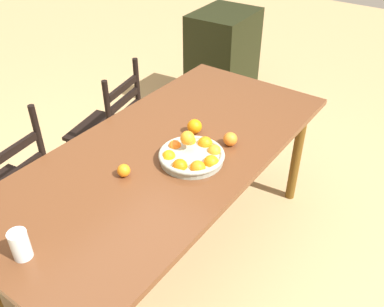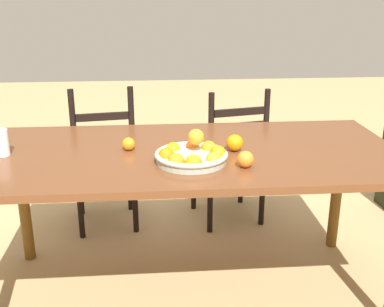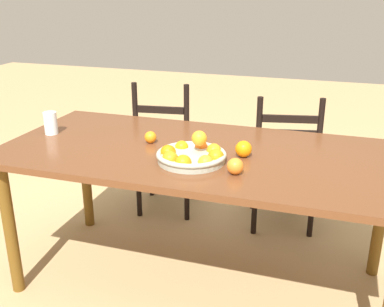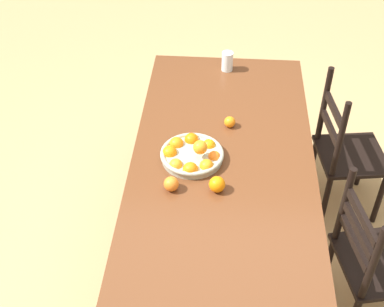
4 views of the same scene
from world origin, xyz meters
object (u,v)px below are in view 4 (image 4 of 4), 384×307
object	(u,v)px
fruit_bowl	(192,155)
orange_loose_0	(217,184)
chair_by_cabinet	(374,261)
orange_loose_1	(230,122)
chair_near_window	(345,154)
orange_loose_2	(171,184)
drinking_glass	(228,61)
dining_table	(222,171)

from	to	relation	value
fruit_bowl	orange_loose_0	size ratio (longest dim) A/B	4.12
chair_by_cabinet	orange_loose_1	world-z (taller)	chair_by_cabinet
orange_loose_0	orange_loose_1	world-z (taller)	orange_loose_0
chair_near_window	orange_loose_2	xyz separation A→B (m)	(0.71, -1.00, 0.37)
chair_near_window	drinking_glass	size ratio (longest dim) A/B	7.78
chair_by_cabinet	drinking_glass	world-z (taller)	chair_by_cabinet
dining_table	orange_loose_1	bearing A→B (deg)	174.41
chair_by_cabinet	fruit_bowl	world-z (taller)	chair_by_cabinet
dining_table	fruit_bowl	xyz separation A→B (m)	(0.00, -0.16, 0.11)
chair_by_cabinet	orange_loose_0	size ratio (longest dim) A/B	11.59
dining_table	chair_near_window	bearing A→B (deg)	122.86
chair_near_window	orange_loose_1	world-z (taller)	chair_near_window
chair_by_cabinet	fruit_bowl	distance (m)	1.06
dining_table	orange_loose_2	world-z (taller)	orange_loose_2
orange_loose_1	drinking_glass	distance (m)	0.58
fruit_bowl	drinking_glass	bearing A→B (deg)	169.22
chair_near_window	orange_loose_1	distance (m)	0.84
dining_table	drinking_glass	xyz separation A→B (m)	(-0.87, 0.00, 0.14)
dining_table	chair_near_window	xyz separation A→B (m)	(-0.49, 0.75, -0.26)
drinking_glass	orange_loose_1	bearing A→B (deg)	2.31
orange_loose_0	drinking_glass	size ratio (longest dim) A/B	0.65
orange_loose_0	drinking_glass	xyz separation A→B (m)	(-1.08, 0.03, 0.02)
dining_table	chair_by_cabinet	world-z (taller)	chair_by_cabinet
dining_table	chair_by_cabinet	size ratio (longest dim) A/B	2.19
fruit_bowl	orange_loose_1	size ratio (longest dim) A/B	5.28
fruit_bowl	orange_loose_2	world-z (taller)	fruit_bowl
orange_loose_0	orange_loose_1	distance (m)	0.51
chair_by_cabinet	orange_loose_2	size ratio (longest dim) A/B	12.60
orange_loose_0	drinking_glass	world-z (taller)	drinking_glass
chair_by_cabinet	drinking_glass	size ratio (longest dim) A/B	7.50
chair_by_cabinet	fruit_bowl	xyz separation A→B (m)	(-0.33, -0.94, 0.36)
orange_loose_1	orange_loose_2	world-z (taller)	orange_loose_2
orange_loose_0	orange_loose_1	xyz separation A→B (m)	(-0.50, 0.05, -0.01)
chair_near_window	chair_by_cabinet	world-z (taller)	chair_near_window
fruit_bowl	orange_loose_2	size ratio (longest dim) A/B	4.48
chair_near_window	chair_by_cabinet	size ratio (longest dim) A/B	1.04
fruit_bowl	orange_loose_0	world-z (taller)	fruit_bowl
dining_table	orange_loose_2	distance (m)	0.35
chair_near_window	drinking_glass	world-z (taller)	chair_near_window
dining_table	orange_loose_2	size ratio (longest dim) A/B	27.57
chair_near_window	drinking_glass	bearing A→B (deg)	54.88
chair_by_cabinet	fruit_bowl	size ratio (longest dim) A/B	2.81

